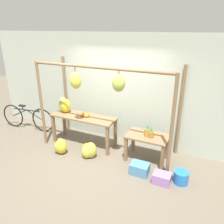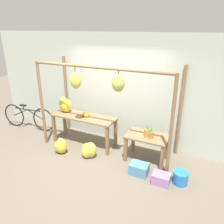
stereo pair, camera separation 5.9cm
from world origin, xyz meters
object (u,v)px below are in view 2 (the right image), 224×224
Objects in this scene: pineapple_cluster at (149,132)px; fruit_crate_purple at (161,179)px; banana_pile_on_table at (65,105)px; banana_pile_ground_left at (61,146)px; banana_pile_ground_right at (88,150)px; blue_bucket at (181,178)px; orange_pile at (86,115)px; parked_bicycle at (28,117)px; fruit_crate_white at (139,169)px.

pineapple_cluster reaches higher than fruit_crate_purple.
banana_pile_on_table is at bearing 165.65° from fruit_crate_purple.
banana_pile_ground_right is (0.70, 0.15, -0.01)m from banana_pile_ground_left.
pineapple_cluster reaches higher than blue_bucket.
banana_pile_on_table is at bearing 114.59° from banana_pile_ground_left.
orange_pile reaches higher than blue_bucket.
orange_pile is 2.15m from parked_bicycle.
banana_pile_on_table is 1.21× the size of fruit_crate_purple.
pineapple_cluster is 0.83× the size of fruit_crate_purple.
blue_bucket is 0.38m from fruit_crate_purple.
banana_pile_ground_left is 1.36× the size of blue_bucket.
blue_bucket is at bearing -28.60° from pineapple_cluster.
banana_pile_ground_left is 2.01m from fruit_crate_white.
banana_pile_on_table is 0.68m from orange_pile.
parked_bicycle reaches higher than fruit_crate_purple.
orange_pile is at bearing 178.11° from pineapple_cluster.
parked_bicycle is (-3.77, 0.12, -0.37)m from pineapple_cluster.
fruit_crate_white is at bearing -9.67° from parked_bicycle.
fruit_crate_purple is at bearing -14.35° from banana_pile_on_table.
fruit_crate_white is 0.21× the size of parked_bicycle.
orange_pile reaches higher than fruit_crate_purple.
pineapple_cluster is at bearing 18.42° from banana_pile_ground_right.
banana_pile_on_table is at bearing 170.09° from blue_bucket.
banana_pile_on_table is at bearing 164.96° from fruit_crate_white.
parked_bicycle is (-2.10, 0.06, -0.46)m from orange_pile.
orange_pile is 0.62× the size of fruit_crate_white.
banana_pile_ground_left is at bearing -21.94° from parked_bicycle.
fruit_crate_purple is at bearing -153.85° from blue_bucket.
banana_pile_ground_right is (1.02, -0.54, -0.81)m from banana_pile_on_table.
banana_pile_ground_left is at bearing 179.31° from fruit_crate_purple.
parked_bicycle reaches higher than fruit_crate_white.
fruit_crate_purple is at bearing -17.38° from orange_pile.
banana_pile_on_table reaches higher than parked_bicycle.
banana_pile_ground_left reaches higher than banana_pile_ground_right.
blue_bucket is at bearing 2.79° from banana_pile_ground_left.
pineapple_cluster is at bearing 151.40° from blue_bucket.
parked_bicycle is at bearing 172.95° from blue_bucket.
banana_pile_ground_right is at bearing 176.23° from fruit_crate_white.
banana_pile_ground_right is at bearing -53.99° from orange_pile.
fruit_crate_white is at bearing 168.96° from fruit_crate_purple.
banana_pile_on_table is 1.47× the size of pineapple_cluster.
blue_bucket reaches higher than fruit_crate_white.
fruit_crate_purple is (0.48, -0.62, -0.64)m from pineapple_cluster.
banana_pile_ground_left reaches higher than fruit_crate_white.
banana_pile_ground_right is at bearing 174.22° from fruit_crate_purple.
pineapple_cluster is 0.72× the size of banana_pile_ground_left.
parked_bicycle is (-1.44, 0.02, -0.61)m from banana_pile_on_table.
banana_pile_on_table is 2.56m from fruit_crate_white.
banana_pile_on_table reaches higher than banana_pile_ground_right.
banana_pile_ground_left is at bearing -163.70° from pineapple_cluster.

